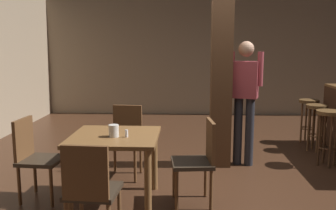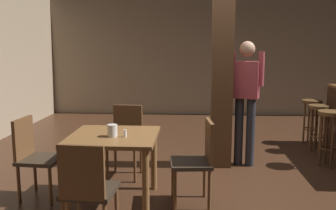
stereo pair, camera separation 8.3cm
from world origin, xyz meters
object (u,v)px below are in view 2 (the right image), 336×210
object	(u,v)px
dining_table	(114,147)
standing_person	(246,94)
bar_stool_near	(330,125)
napkin_cup	(112,131)
chair_south	(87,188)
chair_east	(198,158)
bar_stool_far	(311,111)
chair_north	(126,137)
bar_stool_mid	(319,118)
chair_west	(34,154)
salt_shaker	(125,133)

from	to	relation	value
dining_table	standing_person	xyz separation A→B (m)	(1.55, 1.35, 0.39)
bar_stool_near	napkin_cup	bearing A→B (deg)	-152.24
chair_south	napkin_cup	bearing A→B (deg)	86.87
chair_east	standing_person	xyz separation A→B (m)	(0.67, 1.35, 0.50)
chair_east	bar_stool_far	distance (m)	3.26
chair_north	bar_stool_mid	world-z (taller)	chair_north
napkin_cup	bar_stool_near	distance (m)	3.06
chair_north	standing_person	distance (m)	1.73
chair_east	chair_north	bearing A→B (deg)	137.23
chair_south	bar_stool_near	world-z (taller)	chair_south
chair_north	dining_table	bearing A→B (deg)	-88.38
chair_east	bar_stool_near	xyz separation A→B (m)	(1.82, 1.35, 0.08)
bar_stool_far	napkin_cup	bearing A→B (deg)	-136.60
dining_table	chair_north	xyz separation A→B (m)	(-0.02, 0.84, -0.10)
bar_stool_near	chair_west	bearing A→B (deg)	-159.62
standing_person	bar_stool_mid	bearing A→B (deg)	30.83
chair_east	bar_stool_near	bearing A→B (deg)	36.48
bar_stool_mid	bar_stool_far	world-z (taller)	bar_stool_far
chair_north	salt_shaker	bearing A→B (deg)	-80.09
salt_shaker	standing_person	distance (m)	2.03
chair_north	standing_person	size ratio (longest dim) A/B	0.52
salt_shaker	bar_stool_far	distance (m)	3.82
chair_west	chair_east	world-z (taller)	same
chair_north	chair_west	bearing A→B (deg)	-135.79
chair_south	standing_person	bearing A→B (deg)	54.62
chair_west	chair_north	bearing A→B (deg)	44.21
napkin_cup	bar_stool_far	distance (m)	3.91
chair_west	chair_south	xyz separation A→B (m)	(0.83, -0.90, 0.00)
chair_north	chair_south	xyz separation A→B (m)	(-0.02, -1.73, 0.00)
salt_shaker	bar_stool_mid	world-z (taller)	salt_shaker
dining_table	chair_south	size ratio (longest dim) A/B	1.02
salt_shaker	bar_stool_near	bearing A→B (deg)	29.14
napkin_cup	bar_stool_near	bearing A→B (deg)	27.76
chair_north	chair_west	xyz separation A→B (m)	(-0.85, -0.83, 0.00)
chair_west	standing_person	size ratio (longest dim) A/B	0.52
bar_stool_mid	napkin_cup	bearing A→B (deg)	-142.10
standing_person	bar_stool_mid	xyz separation A→B (m)	(1.24, 0.74, -0.45)
chair_west	bar_stool_far	size ratio (longest dim) A/B	1.19
salt_shaker	bar_stool_mid	distance (m)	3.44
napkin_cup	dining_table	bearing A→B (deg)	93.74
dining_table	chair_east	bearing A→B (deg)	0.06
chair_north	chair_east	xyz separation A→B (m)	(0.91, -0.84, 0.00)
bar_stool_near	bar_stool_far	world-z (taller)	bar_stool_near
chair_south	chair_north	bearing A→B (deg)	89.48
chair_north	salt_shaker	size ratio (longest dim) A/B	11.72
salt_shaker	napkin_cup	bearing A→B (deg)	175.80
napkin_cup	bar_stool_mid	xyz separation A→B (m)	(2.79, 2.17, -0.25)
dining_table	napkin_cup	size ratio (longest dim) A/B	7.24
chair_east	bar_stool_far	size ratio (longest dim) A/B	1.19
chair_south	bar_stool_near	distance (m)	3.54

